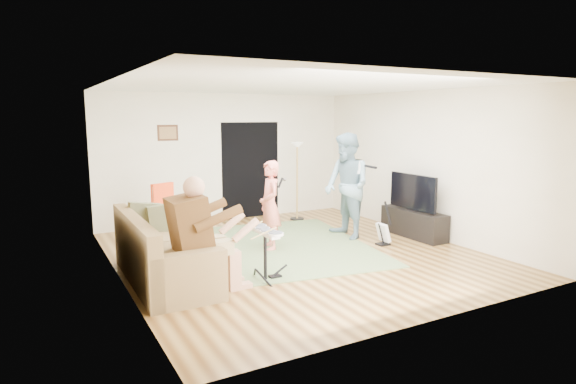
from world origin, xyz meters
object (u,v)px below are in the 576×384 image
object	(u,v)px
torchiere_lamp	(297,167)
tv_cabinet	(414,223)
sofa	(158,260)
dining_chair	(170,222)
guitarist	(347,186)
television	(413,192)
guitar_spare	(384,232)
singer	(270,205)
drum_kit	(265,257)

from	to	relation	value
torchiere_lamp	tv_cabinet	world-z (taller)	torchiere_lamp
sofa	torchiere_lamp	bearing A→B (deg)	34.93
sofa	dining_chair	world-z (taller)	dining_chair
guitarist	tv_cabinet	size ratio (longest dim) A/B	1.38
television	torchiere_lamp	bearing A→B (deg)	115.81
guitar_spare	sofa	bearing A→B (deg)	179.85
singer	tv_cabinet	xyz separation A→B (m)	(2.74, -0.53, -0.50)
guitar_spare	television	xyz separation A→B (m)	(0.84, 0.21, 0.63)
drum_kit	guitar_spare	distance (m)	2.69
television	drum_kit	bearing A→B (deg)	-166.23
dining_chair	television	bearing A→B (deg)	-44.17
drum_kit	dining_chair	size ratio (longest dim) A/B	0.70
torchiere_lamp	tv_cabinet	size ratio (longest dim) A/B	1.20
torchiere_lamp	television	xyz separation A→B (m)	(1.13, -2.33, -0.30)
guitarist	guitar_spare	size ratio (longest dim) A/B	2.49
torchiere_lamp	singer	bearing A→B (deg)	-130.76
guitar_spare	tv_cabinet	xyz separation A→B (m)	(0.89, 0.21, 0.03)
guitar_spare	dining_chair	distance (m)	3.77
guitar_spare	tv_cabinet	bearing A→B (deg)	13.02
tv_cabinet	drum_kit	bearing A→B (deg)	-166.42
singer	television	size ratio (longest dim) A/B	1.32
guitar_spare	singer	bearing A→B (deg)	158.41
singer	dining_chair	xyz separation A→B (m)	(-1.38, 1.21, -0.37)
sofa	guitarist	bearing A→B (deg)	11.20
sofa	drum_kit	world-z (taller)	sofa
drum_kit	guitarist	xyz separation A→B (m)	(2.33, 1.37, 0.65)
dining_chair	singer	bearing A→B (deg)	-62.24
torchiere_lamp	dining_chair	world-z (taller)	torchiere_lamp
singer	tv_cabinet	distance (m)	2.83
tv_cabinet	singer	bearing A→B (deg)	169.13
guitar_spare	television	size ratio (longest dim) A/B	0.68
singer	torchiere_lamp	size ratio (longest dim) A/B	0.90
guitarist	torchiere_lamp	distance (m)	1.82
sofa	torchiere_lamp	world-z (taller)	torchiere_lamp
dining_chair	tv_cabinet	bearing A→B (deg)	-43.92
guitarist	television	bearing A→B (deg)	67.38
sofa	dining_chair	bearing A→B (deg)	70.59
torchiere_lamp	guitar_spare	bearing A→B (deg)	-83.49
drum_kit	torchiere_lamp	distance (m)	4.02
sofa	singer	size ratio (longest dim) A/B	1.52
singer	television	world-z (taller)	singer
drum_kit	torchiere_lamp	bearing A→B (deg)	53.88
sofa	drum_kit	distance (m)	1.46
drum_kit	singer	size ratio (longest dim) A/B	0.49
tv_cabinet	television	bearing A→B (deg)	180.00
tv_cabinet	television	xyz separation A→B (m)	(-0.05, 0.00, 0.60)
television	tv_cabinet	bearing A→B (deg)	-0.00
singer	guitarist	bearing A→B (deg)	99.47
television	guitar_spare	bearing A→B (deg)	-166.23
guitarist	torchiere_lamp	bearing A→B (deg)	-177.20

